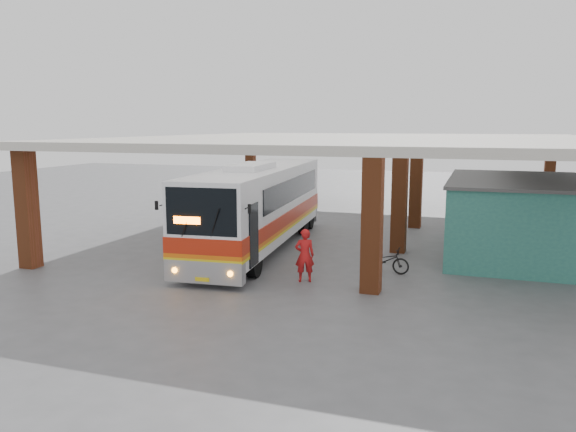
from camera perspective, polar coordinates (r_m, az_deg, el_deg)
The scene contains 8 objects.
ground at distance 21.58m, azimuth 2.02°, elevation -4.76°, with size 90.00×90.00×0.00m, color #515154.
brick_columns at distance 25.64m, azimuth 8.39°, elevation 2.32°, with size 20.10×21.60×4.35m.
canopy_roof at distance 27.12m, azimuth 7.16°, elevation 7.65°, with size 21.00×23.00×0.30m, color beige.
shop_building at distance 24.34m, azimuth 22.07°, elevation -0.08°, with size 5.20×8.20×3.11m.
coach_bus at distance 23.64m, azimuth -3.00°, elevation 1.00°, with size 3.81×12.85×3.69m.
motorcycle at distance 20.31m, azimuth 9.79°, elevation -4.44°, with size 0.61×1.75×0.92m, color black.
pedestrian at distance 18.82m, azimuth 1.70°, elevation -4.01°, with size 0.66×0.43×1.81m, color red.
red_chair at distance 27.03m, azimuth 16.55°, elevation -1.57°, with size 0.38×0.38×0.71m.
Camera 1 is at (6.12, -20.02, 5.22)m, focal length 35.00 mm.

